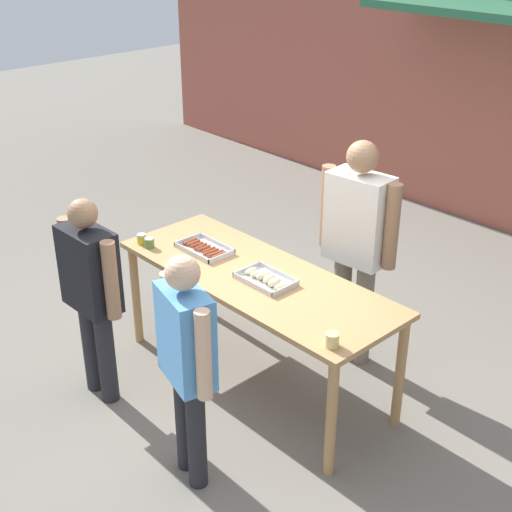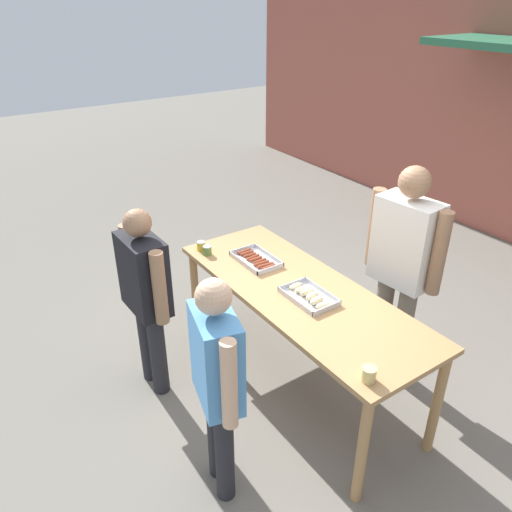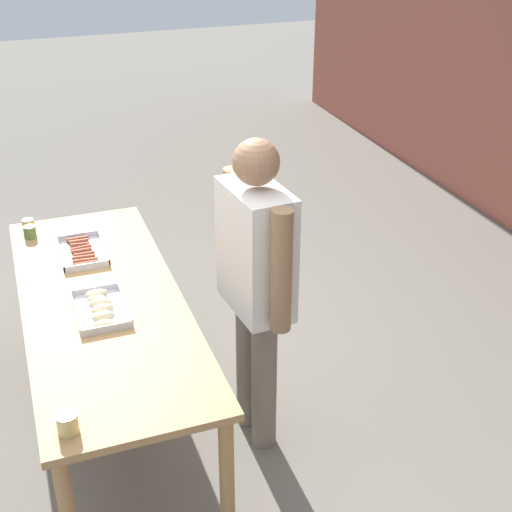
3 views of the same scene
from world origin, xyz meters
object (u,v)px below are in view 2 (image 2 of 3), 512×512
object	(u,v)px
food_tray_buns	(309,296)
condiment_jar_ketchup	(207,250)
food_tray_sausages	(256,260)
beer_cup	(369,374)
person_server_behind_table	(403,258)
person_customer_holding_hotdog	(145,289)
person_customer_with_cup	(217,375)
condiment_jar_mustard	(201,246)

from	to	relation	value
food_tray_buns	condiment_jar_ketchup	world-z (taller)	condiment_jar_ketchup
food_tray_sausages	condiment_jar_ketchup	world-z (taller)	condiment_jar_ketchup
beer_cup	person_server_behind_table	distance (m)	1.29
food_tray_sausages	person_customer_holding_hotdog	xyz separation A→B (m)	(-0.10, -0.94, -0.01)
condiment_jar_ketchup	person_customer_with_cup	xyz separation A→B (m)	(1.37, -0.71, -0.02)
beer_cup	person_customer_holding_hotdog	distance (m)	1.78
food_tray_buns	person_server_behind_table	bearing A→B (deg)	79.32
person_customer_with_cup	condiment_jar_mustard	bearing A→B (deg)	-11.13
person_server_behind_table	person_customer_with_cup	world-z (taller)	person_server_behind_table
food_tray_buns	condiment_jar_mustard	distance (m)	1.16
condiment_jar_ketchup	beer_cup	bearing A→B (deg)	0.17
food_tray_sausages	person_customer_with_cup	world-z (taller)	person_customer_with_cup
food_tray_buns	person_customer_holding_hotdog	size ratio (longest dim) A/B	0.26
food_tray_buns	beer_cup	distance (m)	0.90
food_tray_sausages	condiment_jar_mustard	size ratio (longest dim) A/B	5.29
food_tray_sausages	beer_cup	size ratio (longest dim) A/B	4.69
condiment_jar_mustard	beer_cup	world-z (taller)	beer_cup
condiment_jar_mustard	person_server_behind_table	size ratio (longest dim) A/B	0.04
condiment_jar_mustard	person_server_behind_table	world-z (taller)	person_server_behind_table
condiment_jar_ketchup	person_server_behind_table	distance (m)	1.60
food_tray_buns	person_customer_holding_hotdog	bearing A→B (deg)	-130.02
food_tray_buns	condiment_jar_mustard	bearing A→B (deg)	-166.16
person_customer_with_cup	food_tray_sausages	bearing A→B (deg)	-29.06
person_customer_holding_hotdog	person_customer_with_cup	bearing A→B (deg)	176.89
food_tray_sausages	person_customer_with_cup	bearing A→B (deg)	-43.52
condiment_jar_ketchup	person_customer_with_cup	size ratio (longest dim) A/B	0.05
person_customer_holding_hotdog	food_tray_sausages	bearing A→B (deg)	-97.36
beer_cup	person_customer_with_cup	distance (m)	0.88
food_tray_buns	person_customer_with_cup	bearing A→B (deg)	-70.67
condiment_jar_mustard	person_server_behind_table	bearing A→B (deg)	40.22
condiment_jar_mustard	beer_cup	bearing A→B (deg)	0.19
food_tray_sausages	condiment_jar_mustard	world-z (taller)	condiment_jar_mustard
food_tray_buns	beer_cup	xyz separation A→B (m)	(0.86, -0.27, 0.02)
food_tray_buns	food_tray_sausages	bearing A→B (deg)	-179.89
food_tray_sausages	condiment_jar_ketchup	bearing A→B (deg)	-140.64
condiment_jar_ketchup	person_customer_holding_hotdog	bearing A→B (deg)	-70.77
beer_cup	food_tray_sausages	bearing A→B (deg)	170.11
person_customer_holding_hotdog	food_tray_buns	bearing A→B (deg)	-131.13
person_customer_holding_hotdog	beer_cup	bearing A→B (deg)	-158.96
food_tray_sausages	person_server_behind_table	xyz separation A→B (m)	(0.84, 0.80, 0.14)
food_tray_sausages	person_customer_with_cup	xyz separation A→B (m)	(1.03, -0.98, 0.01)
condiment_jar_ketchup	person_server_behind_table	xyz separation A→B (m)	(1.17, 1.08, 0.12)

